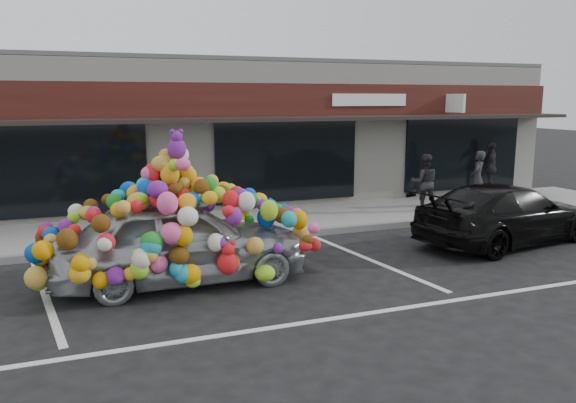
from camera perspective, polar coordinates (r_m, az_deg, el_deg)
name	(u,v)px	position (r m, az deg, el deg)	size (l,w,h in m)	color
ground	(238,279)	(10.22, -5.08, -7.81)	(90.00, 90.00, 0.00)	black
shop_building	(164,132)	(18.02, -12.51, 6.91)	(24.00, 7.20, 4.31)	white
sidewalk	(194,227)	(13.96, -9.53, -2.62)	(26.00, 3.00, 0.15)	gray
kerb	(208,242)	(12.53, -8.18, -4.08)	(26.00, 0.18, 0.16)	slate
parking_stripe_left	(46,297)	(10.10, -23.39, -8.86)	(0.12, 4.40, 0.01)	silver
parking_stripe_mid	(370,260)	(11.42, 8.37, -5.89)	(0.12, 4.40, 0.01)	silver
parking_stripe_right	(574,237)	(14.75, 27.09, -3.21)	(0.12, 4.40, 0.01)	silver
lane_line	(404,308)	(8.99, 11.66, -10.55)	(14.00, 0.12, 0.01)	silver
toy_car	(180,231)	(9.94, -10.93, -2.97)	(3.16, 4.66, 2.72)	#A3A8AD
black_sedan	(506,214)	(13.36, 21.27, -1.19)	(4.59, 1.86, 1.33)	black
pedestrian_a	(477,178)	(17.09, 18.69, 2.29)	(0.57, 0.37, 1.57)	black
pedestrian_b	(424,182)	(15.86, 13.68, 1.92)	(0.75, 0.59, 1.55)	black
pedestrian_c	(490,168)	(19.04, 19.84, 3.26)	(0.42, 1.02, 1.74)	black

